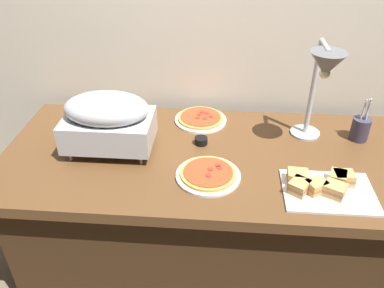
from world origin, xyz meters
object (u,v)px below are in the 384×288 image
at_px(chafing_dish, 108,120).
at_px(pizza_plate_center, 208,174).
at_px(sandwich_platter, 324,186).
at_px(heat_lamp, 323,73).
at_px(pizza_plate_front, 201,119).
at_px(utensil_holder, 360,128).
at_px(sauce_cup_near, 201,140).

bearing_deg(chafing_dish, pizza_plate_center, -20.96).
bearing_deg(sandwich_platter, heat_lamp, 90.30).
height_order(pizza_plate_front, pizza_plate_center, same).
height_order(chafing_dish, pizza_plate_center, chafing_dish).
bearing_deg(pizza_plate_center, utensil_holder, 26.66).
distance_m(chafing_dish, utensil_holder, 1.16).
distance_m(chafing_dish, heat_lamp, 0.93).
height_order(heat_lamp, sauce_cup_near, heat_lamp).
height_order(chafing_dish, sauce_cup_near, chafing_dish).
xyz_separation_m(heat_lamp, pizza_plate_front, (-0.51, 0.20, -0.35)).
bearing_deg(pizza_plate_center, heat_lamp, 29.88).
bearing_deg(sandwich_platter, pizza_plate_center, 173.41).
xyz_separation_m(pizza_plate_front, utensil_holder, (0.76, -0.11, 0.05)).
distance_m(pizza_plate_front, utensil_holder, 0.77).
relative_size(pizza_plate_center, sauce_cup_near, 4.43).
distance_m(heat_lamp, pizza_plate_front, 0.65).
xyz_separation_m(heat_lamp, pizza_plate_center, (-0.45, -0.26, -0.35)).
xyz_separation_m(sandwich_platter, utensil_holder, (0.24, 0.40, 0.03)).
relative_size(pizza_plate_center, utensil_holder, 1.20).
distance_m(sauce_cup_near, utensil_holder, 0.75).
distance_m(chafing_dish, sauce_cup_near, 0.43).
bearing_deg(pizza_plate_center, pizza_plate_front, 97.33).
relative_size(chafing_dish, sauce_cup_near, 6.43).
distance_m(heat_lamp, pizza_plate_center, 0.63).
xyz_separation_m(pizza_plate_center, utensil_holder, (0.70, 0.35, 0.05)).
bearing_deg(pizza_plate_center, sauce_cup_near, 100.13).
xyz_separation_m(pizza_plate_front, pizza_plate_center, (0.06, -0.46, -0.00)).
relative_size(pizza_plate_front, sauce_cup_near, 4.35).
height_order(pizza_plate_center, sandwich_platter, sandwich_platter).
xyz_separation_m(heat_lamp, sandwich_platter, (0.00, -0.31, -0.34)).
height_order(heat_lamp, pizza_plate_center, heat_lamp).
bearing_deg(utensil_holder, chafing_dish, -171.19).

